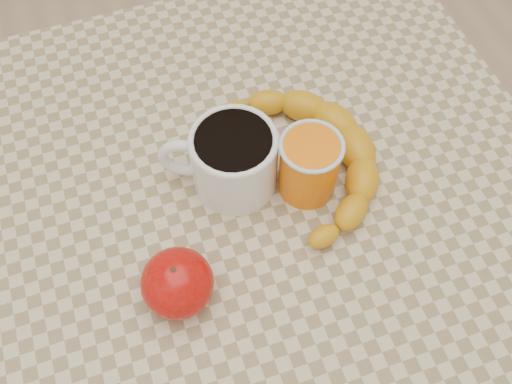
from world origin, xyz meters
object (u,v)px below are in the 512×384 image
object	(u,v)px
apple	(177,283)
coffee_mug	(232,158)
orange_juice_glass	(309,165)
banana	(309,157)
table	(256,231)

from	to	relation	value
apple	coffee_mug	bearing A→B (deg)	50.51
orange_juice_glass	banana	distance (m)	0.04
table	orange_juice_glass	xyz separation A→B (m)	(0.07, -0.00, 0.13)
apple	table	bearing A→B (deg)	36.10
table	apple	xyz separation A→B (m)	(-0.12, -0.09, 0.12)
banana	coffee_mug	bearing A→B (deg)	171.71
coffee_mug	apple	world-z (taller)	coffee_mug
orange_juice_glass	banana	bearing A→B (deg)	65.36
coffee_mug	banana	bearing A→B (deg)	-7.74
coffee_mug	orange_juice_glass	distance (m)	0.10
coffee_mug	banana	distance (m)	0.10
table	banana	bearing A→B (deg)	17.35
apple	banana	size ratio (longest dim) A/B	0.30
table	apple	bearing A→B (deg)	-143.90
table	apple	world-z (taller)	apple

